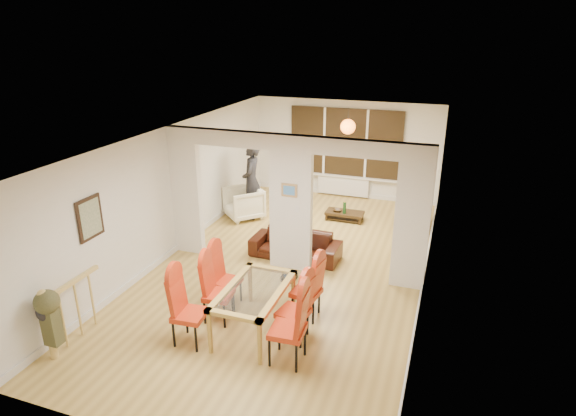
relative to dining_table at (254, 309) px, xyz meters
The scene contains 24 objects.
floor 2.18m from the dining_table, 94.11° to the left, with size 5.00×9.00×0.01m, color tan.
room_walls 2.35m from the dining_table, 94.11° to the left, with size 5.00×9.00×2.60m, color silver, non-canonical shape.
divider_wall 2.35m from the dining_table, 94.11° to the left, with size 5.00×0.18×2.60m, color white.
bay_window_blinds 6.69m from the dining_table, 91.34° to the left, with size 3.00×0.08×1.80m, color black.
radiator 6.55m from the dining_table, 91.35° to the left, with size 1.40×0.08×0.50m, color white.
pendant_light 5.74m from the dining_table, 88.47° to the left, with size 0.36×0.36×0.36m, color orange.
stair_newel 2.63m from the dining_table, 156.38° to the right, with size 0.40×1.20×1.10m, color tan, non-canonical shape.
wall_poster 2.91m from the dining_table, behind, with size 0.04×0.52×0.67m, color gray.
pillar_photo 2.40m from the dining_table, 94.30° to the left, with size 0.30×0.03×0.25m, color #4C8CD8.
dining_table is the anchor object (origin of this frame).
dining_chair_la 0.98m from the dining_table, 142.08° to the right, with size 0.44×0.44×1.11m, color red, non-canonical shape.
dining_chair_lb 0.66m from the dining_table, behind, with size 0.42×0.42×1.05m, color red, non-canonical shape.
dining_chair_lc 0.88m from the dining_table, 144.59° to the left, with size 0.41×0.41×1.03m, color red, non-canonical shape.
dining_chair_ra 0.92m from the dining_table, 36.26° to the right, with size 0.47×0.47×1.16m, color red, non-canonical shape.
dining_chair_rb 0.65m from the dining_table, ahead, with size 0.42×0.42×1.06m, color red, non-canonical shape.
dining_chair_rc 0.89m from the dining_table, 43.94° to the left, with size 0.42×0.42×1.05m, color red, non-canonical shape.
sofa 2.60m from the dining_table, 94.56° to the left, with size 1.79×0.70×0.52m, color black.
armchair 4.69m from the dining_table, 116.23° to the left, with size 0.81×0.83×0.76m, color #EFE9CA.
person 4.72m from the dining_table, 113.67° to the left, with size 0.45×0.68×1.86m, color black.
television 5.29m from the dining_table, 69.59° to the left, with size 0.13×1.00×0.57m, color black.
coffee_table 4.89m from the dining_table, 86.69° to the left, with size 0.90×0.45×0.21m, color #352512, non-canonical shape.
bottle 4.78m from the dining_table, 86.46° to the left, with size 0.07×0.07×0.29m, color #143F19.
bowl 4.85m from the dining_table, 88.78° to the left, with size 0.21×0.21×0.05m, color #352512.
shoes 1.68m from the dining_table, 90.48° to the left, with size 0.24×0.26×0.10m, color black, non-canonical shape.
Camera 1 is at (2.71, -7.90, 4.37)m, focal length 30.00 mm.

